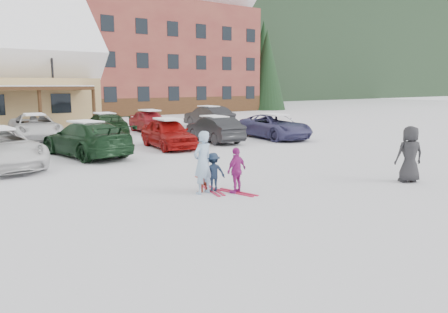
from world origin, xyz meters
TOP-DOWN VIEW (x-y plane):
  - ground at (0.00, 0.00)m, footprint 160.00×160.00m
  - alpine_hotel at (14.27, 38.00)m, footprint 31.48×14.01m
  - lamp_post at (1.74, 23.73)m, footprint 0.50×0.25m
  - conifer_1 at (30.00, 32.00)m, footprint 4.84×4.84m
  - conifer_3 at (6.00, 44.00)m, footprint 3.96×3.96m
  - conifer_4 at (34.00, 46.00)m, footprint 5.06×5.06m
  - adult_skier at (-0.54, 0.91)m, footprint 0.74×0.56m
  - toddler_red at (-0.48, 1.10)m, footprint 0.49×0.41m
  - child_navy at (-0.13, 0.96)m, footprint 0.83×0.60m
  - skis_child_navy at (-0.13, 0.96)m, footprint 0.55×1.41m
  - child_magenta at (0.29, 0.37)m, footprint 0.85×0.50m
  - skis_child_magenta at (0.29, 0.37)m, footprint 0.52×1.41m
  - bystander_dark at (5.70, -1.82)m, footprint 1.07×0.95m
  - parked_car_3 at (-0.92, 9.55)m, footprint 2.90×5.57m
  - parked_car_4 at (3.25, 9.66)m, footprint 2.27×4.47m
  - parked_car_5 at (6.44, 10.16)m, footprint 1.95×4.44m
  - parked_car_6 at (10.22, 9.35)m, footprint 2.89×5.31m
  - parked_car_10 at (-1.28, 17.03)m, footprint 3.00×5.55m
  - parked_car_11 at (2.59, 16.29)m, footprint 2.55×5.10m
  - parked_car_12 at (5.91, 16.84)m, footprint 2.07×4.42m
  - parked_car_13 at (10.91, 17.18)m, footprint 1.85×4.82m

SIDE VIEW (x-z plane):
  - ground at x=0.00m, z-range 0.00..0.00m
  - skis_child_navy at x=-0.13m, z-range 0.00..0.03m
  - skis_child_magenta at x=0.29m, z-range 0.00..0.03m
  - toddler_red at x=-0.48m, z-range 0.00..0.91m
  - child_navy at x=-0.13m, z-range 0.00..1.16m
  - child_magenta at x=0.29m, z-range 0.00..1.35m
  - parked_car_6 at x=10.22m, z-range 0.00..1.41m
  - parked_car_5 at x=6.44m, z-range 0.00..1.42m
  - parked_car_11 at x=2.59m, z-range 0.00..1.42m
  - parked_car_4 at x=3.25m, z-range 0.00..1.46m
  - parked_car_12 at x=5.91m, z-range 0.00..1.46m
  - parked_car_10 at x=-1.28m, z-range 0.00..1.48m
  - parked_car_3 at x=-0.92m, z-range 0.00..1.54m
  - parked_car_13 at x=10.91m, z-range 0.00..1.57m
  - bystander_dark at x=5.70m, z-range 0.00..1.84m
  - adult_skier at x=-0.54m, z-range 0.00..1.84m
  - lamp_post at x=1.74m, z-range 0.40..6.20m
  - conifer_3 at x=6.00m, z-range 0.53..9.71m
  - conifer_1 at x=30.00m, z-range 0.65..11.87m
  - conifer_4 at x=34.00m, z-range 0.68..12.41m
  - alpine_hotel at x=14.27m, z-range -2.11..19.37m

